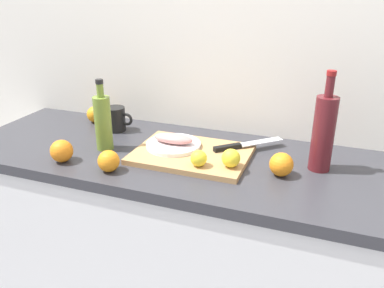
% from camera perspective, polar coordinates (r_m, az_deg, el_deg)
% --- Properties ---
extents(back_wall, '(3.20, 0.05, 2.50)m').
position_cam_1_polar(back_wall, '(1.63, 6.90, 13.54)').
color(back_wall, white).
rests_on(back_wall, ground_plane).
extents(kitchen_counter, '(2.00, 0.60, 0.90)m').
position_cam_1_polar(kitchen_counter, '(1.68, 2.77, -16.36)').
color(kitchen_counter, white).
rests_on(kitchen_counter, ground_plane).
extents(cutting_board, '(0.42, 0.31, 0.02)m').
position_cam_1_polar(cutting_board, '(1.46, -0.00, -1.45)').
color(cutting_board, tan).
rests_on(cutting_board, kitchen_counter).
extents(white_plate, '(0.21, 0.21, 0.01)m').
position_cam_1_polar(white_plate, '(1.49, -2.72, -0.11)').
color(white_plate, white).
rests_on(white_plate, cutting_board).
extents(fish_fillet, '(0.16, 0.07, 0.04)m').
position_cam_1_polar(fish_fillet, '(1.48, -2.74, 0.80)').
color(fish_fillet, tan).
rests_on(fish_fillet, white_plate).
extents(chef_knife, '(0.23, 0.22, 0.02)m').
position_cam_1_polar(chef_knife, '(1.49, 6.99, -0.20)').
color(chef_knife, silver).
rests_on(chef_knife, cutting_board).
extents(lemon_0, '(0.06, 0.06, 0.06)m').
position_cam_1_polar(lemon_0, '(1.33, 5.68, -2.05)').
color(lemon_0, yellow).
rests_on(lemon_0, cutting_board).
extents(lemon_1, '(0.06, 0.06, 0.06)m').
position_cam_1_polar(lemon_1, '(1.33, 0.98, -2.10)').
color(lemon_1, yellow).
rests_on(lemon_1, cutting_board).
extents(olive_oil_bottle, '(0.06, 0.06, 0.27)m').
position_cam_1_polar(olive_oil_bottle, '(1.53, -12.82, 3.19)').
color(olive_oil_bottle, olive).
rests_on(olive_oil_bottle, kitchen_counter).
extents(wine_bottle, '(0.07, 0.07, 0.34)m').
position_cam_1_polar(wine_bottle, '(1.38, 18.57, 1.67)').
color(wine_bottle, '#59191E').
rests_on(wine_bottle, kitchen_counter).
extents(coffee_mug_0, '(0.13, 0.09, 0.10)m').
position_cam_1_polar(coffee_mug_0, '(1.73, -11.01, 3.59)').
color(coffee_mug_0, black).
rests_on(coffee_mug_0, kitchen_counter).
extents(orange_0, '(0.08, 0.08, 0.08)m').
position_cam_1_polar(orange_0, '(1.48, -18.43, -0.97)').
color(orange_0, orange).
rests_on(orange_0, kitchen_counter).
extents(orange_1, '(0.07, 0.07, 0.07)m').
position_cam_1_polar(orange_1, '(1.86, -13.91, 4.21)').
color(orange_1, orange).
rests_on(orange_1, kitchen_counter).
extents(orange_2, '(0.08, 0.08, 0.08)m').
position_cam_1_polar(orange_2, '(1.34, 12.86, -2.91)').
color(orange_2, orange).
rests_on(orange_2, kitchen_counter).
extents(orange_3, '(0.08, 0.08, 0.08)m').
position_cam_1_polar(orange_3, '(1.37, -12.02, -2.44)').
color(orange_3, orange).
rests_on(orange_3, kitchen_counter).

